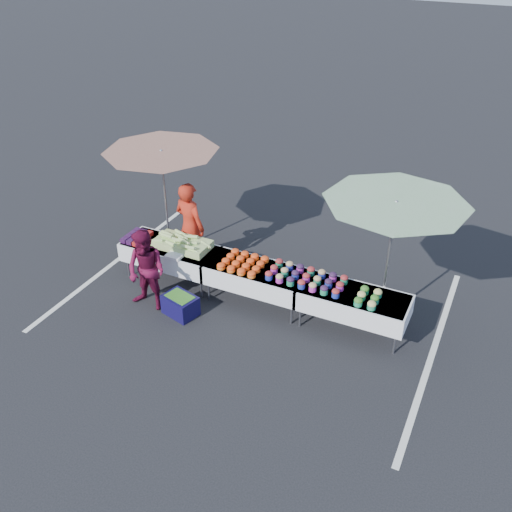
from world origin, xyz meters
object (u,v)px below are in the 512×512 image
at_px(table_right, 353,302).
at_px(customer, 146,271).
at_px(storage_bin, 180,305).
at_px(table_center, 256,276).
at_px(vendor, 190,227).
at_px(umbrella_right, 395,213).
at_px(table_left, 171,253).
at_px(umbrella_left, 162,160).

distance_m(table_right, customer, 3.61).
distance_m(customer, storage_bin, 0.85).
height_order(table_center, customer, customer).
height_order(table_right, storage_bin, table_right).
bearing_deg(vendor, table_right, -177.19).
bearing_deg(umbrella_right, storage_bin, -158.16).
height_order(vendor, customer, vendor).
distance_m(table_center, vendor, 1.80).
height_order(customer, storage_bin, customer).
xyz_separation_m(table_left, vendor, (0.12, 0.55, 0.33)).
distance_m(umbrella_right, storage_bin, 4.01).
distance_m(umbrella_left, storage_bin, 2.85).
height_order(vendor, umbrella_right, umbrella_right).
relative_size(table_left, umbrella_left, 0.72).
bearing_deg(vendor, umbrella_left, -7.89).
relative_size(table_left, vendor, 1.02).
bearing_deg(umbrella_right, table_left, -174.00).
bearing_deg(storage_bin, table_center, 54.81).
height_order(umbrella_left, umbrella_right, umbrella_right).
bearing_deg(customer, table_left, 100.01).
bearing_deg(table_center, storage_bin, -140.14).
xyz_separation_m(vendor, storage_bin, (0.62, -1.44, -0.72)).
bearing_deg(table_center, table_right, 0.00).
height_order(vendor, storage_bin, vendor).
distance_m(table_right, storage_bin, 3.02).
relative_size(table_right, storage_bin, 2.78).
relative_size(table_left, table_center, 1.00).
bearing_deg(umbrella_right, table_center, -169.18).
xyz_separation_m(table_center, table_right, (1.80, 0.00, 0.00)).
height_order(table_center, vendor, vendor).
height_order(table_left, storage_bin, table_left).
height_order(table_center, storage_bin, table_center).
relative_size(customer, storage_bin, 2.29).
bearing_deg(table_left, table_right, 0.00).
bearing_deg(storage_bin, vendor, 128.34).
distance_m(table_right, umbrella_left, 4.51).
bearing_deg(umbrella_right, vendor, 178.07).
bearing_deg(vendor, storage_bin, 125.19).
bearing_deg(umbrella_left, table_right, -10.83).
relative_size(table_right, customer, 1.21).
relative_size(umbrella_left, umbrella_right, 0.95).
distance_m(table_center, umbrella_right, 2.72).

